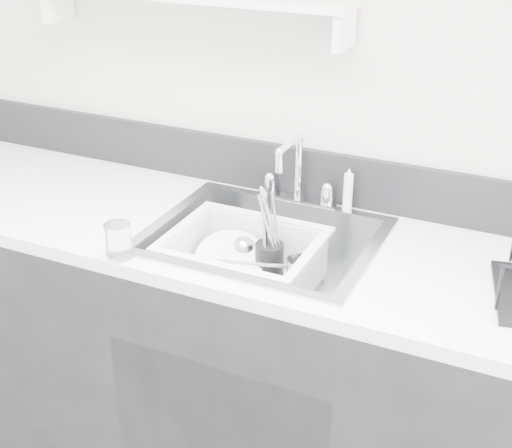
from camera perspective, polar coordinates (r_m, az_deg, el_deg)
The scene contains 12 objects.
counter_run at distance 2.25m, azimuth 0.55°, elevation -11.39°, with size 3.20×0.62×0.92m.
backsplash at distance 2.22m, azimuth 3.83°, elevation 4.09°, with size 3.20×0.02×0.16m, color black.
sink at distance 2.05m, azimuth 0.60°, elevation -3.19°, with size 0.64×0.52×0.20m, color silver, non-canonical shape.
faucet at distance 2.18m, azimuth 3.30°, elevation 3.14°, with size 0.26×0.18×0.23m.
side_sprayer at distance 2.14m, azimuth 7.38°, elevation 2.73°, with size 0.03×0.03×0.14m, color silver.
wash_tub at distance 2.04m, azimuth -1.00°, elevation -3.16°, with size 0.42×0.35×0.17m, color silver, non-canonical shape.
plate_stack at distance 2.11m, azimuth -1.81°, elevation -3.42°, with size 0.25×0.25×0.10m.
utensil_cup at distance 2.08m, azimuth 1.08°, elevation -2.70°, with size 0.08×0.08×0.28m.
ladle at distance 2.08m, azimuth -0.55°, elevation -3.39°, with size 0.29×0.10×0.08m, color silver, non-canonical shape.
tumbler_in_tub at distance 2.02m, azimuth 3.47°, elevation -4.09°, with size 0.07×0.07×0.10m, color white.
tumbler_counter at distance 1.91m, azimuth -10.95°, elevation -1.33°, with size 0.07×0.07×0.10m, color white.
bowl_small at distance 1.99m, azimuth 1.88°, elevation -5.64°, with size 0.12×0.12×0.04m, color white.
Camera 1 is at (0.74, -0.43, 1.84)m, focal length 50.00 mm.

